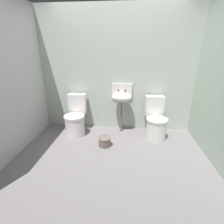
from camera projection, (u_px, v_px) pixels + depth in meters
The scene contains 7 objects.
ground_plane at pixel (110, 162), 2.64m from camera, with size 3.50×2.84×0.08m, color slate.
wall_back at pixel (116, 71), 3.39m from camera, with size 3.50×0.10×2.44m, color #B1BBAF.
wall_left at pixel (2, 80), 2.44m from camera, with size 0.10×2.64×2.44m, color #B5B6B4.
toilet_left at pixel (76, 119), 3.40m from camera, with size 0.41×0.60×0.78m.
toilet_right at pixel (156, 121), 3.26m from camera, with size 0.43×0.62×0.78m.
sink at pixel (122, 97), 3.34m from camera, with size 0.42×0.35×0.99m.
bucket at pixel (105, 141), 3.00m from camera, with size 0.23×0.23×0.17m.
Camera 1 is at (0.24, -2.19, 1.63)m, focal length 26.75 mm.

